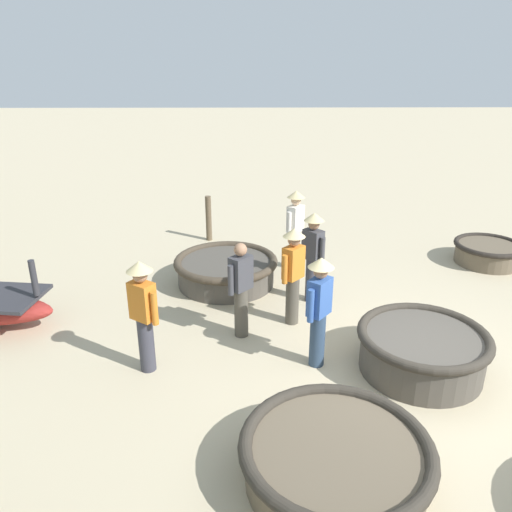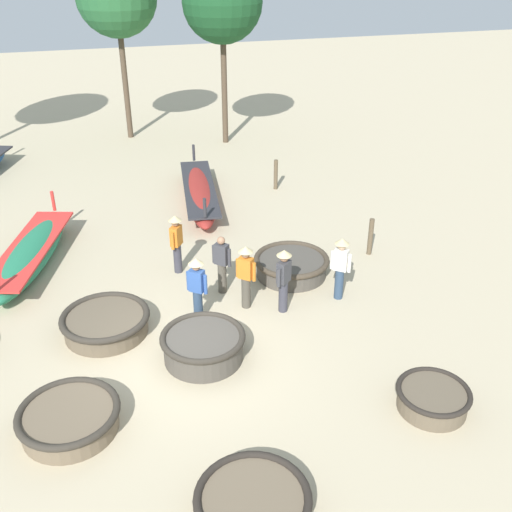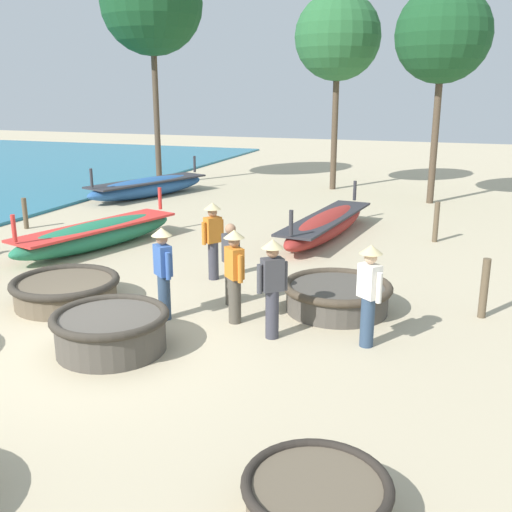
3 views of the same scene
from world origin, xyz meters
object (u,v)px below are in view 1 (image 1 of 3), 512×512
object	(u,v)px
fisherman_hauling	(295,225)
fisherman_with_hat	(313,252)
fisherman_crouching	(319,305)
coracle_beside_post	(488,252)
coracle_center	(336,459)
fisherman_standing_right	(241,288)
coracle_tilted	(422,349)
fisherman_standing_left	(293,270)
mooring_post_shoreline	(209,218)
fisherman_by_coracle	(143,310)
coracle_upturned	(226,269)

from	to	relation	value
fisherman_hauling	fisherman_with_hat	bearing A→B (deg)	-173.33
fisherman_crouching	coracle_beside_post	bearing A→B (deg)	-47.85
coracle_center	coracle_beside_post	bearing A→B (deg)	-35.68
coracle_beside_post	coracle_center	bearing A→B (deg)	144.32
coracle_beside_post	fisherman_hauling	distance (m)	4.25
fisherman_standing_right	fisherman_crouching	xyz separation A→B (m)	(-0.83, -1.10, 0.12)
coracle_tilted	fisherman_hauling	xyz separation A→B (m)	(3.74, 1.47, 0.61)
coracle_center	fisherman_hauling	distance (m)	5.75
fisherman_standing_left	mooring_post_shoreline	distance (m)	4.44
fisherman_crouching	mooring_post_shoreline	world-z (taller)	fisherman_crouching
fisherman_by_coracle	fisherman_with_hat	size ratio (longest dim) A/B	1.00
fisherman_by_coracle	fisherman_standing_right	size ratio (longest dim) A/B	1.06
mooring_post_shoreline	fisherman_hauling	bearing A→B (deg)	-132.36
fisherman_standing_right	fisherman_with_hat	distance (m)	1.75
fisherman_standing_left	coracle_upturned	bearing A→B (deg)	36.76
coracle_beside_post	fisherman_with_hat	size ratio (longest dim) A/B	0.86
coracle_upturned	fisherman_by_coracle	xyz separation A→B (m)	(-2.89, 0.99, 0.66)
fisherman_crouching	mooring_post_shoreline	size ratio (longest dim) A/B	1.53
coracle_beside_post	fisherman_by_coracle	xyz separation A→B (m)	(-3.87, 6.58, 0.70)
coracle_tilted	fisherman_with_hat	size ratio (longest dim) A/B	1.10
coracle_tilted	mooring_post_shoreline	xyz separation A→B (m)	(5.50, 3.40, 0.20)
coracle_beside_post	fisherman_crouching	size ratio (longest dim) A/B	0.86
coracle_center	coracle_tilted	xyz separation A→B (m)	(1.96, -1.53, 0.06)
mooring_post_shoreline	fisherman_with_hat	bearing A→B (deg)	-147.33
coracle_upturned	coracle_beside_post	world-z (taller)	coracle_upturned
fisherman_with_hat	coracle_center	bearing A→B (deg)	176.81
coracle_tilted	fisherman_standing_right	xyz separation A→B (m)	(1.01, 2.55, 0.49)
fisherman_with_hat	fisherman_crouching	size ratio (longest dim) A/B	1.00
fisherman_by_coracle	fisherman_crouching	bearing A→B (deg)	-87.79
coracle_tilted	coracle_beside_post	world-z (taller)	coracle_tilted
fisherman_with_hat	fisherman_hauling	world-z (taller)	same
fisherman_standing_right	fisherman_with_hat	bearing A→B (deg)	-45.86
fisherman_standing_right	fisherman_crouching	world-z (taller)	fisherman_crouching
fisherman_crouching	fisherman_standing_right	bearing A→B (deg)	52.79
fisherman_with_hat	fisherman_standing_right	bearing A→B (deg)	134.14
fisherman_hauling	fisherman_standing_right	bearing A→B (deg)	158.57
coracle_center	fisherman_with_hat	size ratio (longest dim) A/B	1.22
fisherman_crouching	coracle_upturned	bearing A→B (deg)	26.99
fisherman_standing_right	fisherman_hauling	size ratio (longest dim) A/B	0.94
coracle_upturned	mooring_post_shoreline	size ratio (longest dim) A/B	1.84
fisherman_standing_left	mooring_post_shoreline	world-z (taller)	fisherman_standing_left
fisherman_standing_right	coracle_upturned	bearing A→B (deg)	9.49
fisherman_standing_left	fisherman_with_hat	world-z (taller)	same
coracle_upturned	fisherman_hauling	bearing A→B (deg)	-61.09
coracle_center	coracle_upturned	xyz separation A→B (m)	(4.93, 1.35, 0.02)
fisherman_with_hat	mooring_post_shoreline	distance (m)	3.91
coracle_upturned	mooring_post_shoreline	bearing A→B (deg)	11.63
fisherman_by_coracle	fisherman_hauling	bearing A→B (deg)	-33.14
coracle_tilted	fisherman_hauling	distance (m)	4.07
fisherman_standing_left	coracle_tilted	bearing A→B (deg)	-129.45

